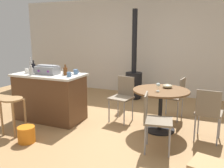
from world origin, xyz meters
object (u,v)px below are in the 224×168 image
(cup_3, at_px, (27,71))
(wine_glass, at_px, (158,85))
(cup_2, at_px, (69,74))
(cup_4, at_px, (64,71))
(wooden_stool, at_px, (13,107))
(folding_chair_left, at_px, (208,111))
(dining_table, at_px, (161,100))
(cup_1, at_px, (40,69))
(bottle_1, at_px, (34,68))
(kitchen_island, at_px, (50,97))
(bottle_0, at_px, (31,66))
(plastic_bucket, at_px, (26,134))
(folding_chair_near, at_px, (123,95))
(folding_chair_far, at_px, (154,118))
(bottle_3, at_px, (65,71))
(cup_0, at_px, (76,72))
(serving_bowl, at_px, (167,86))
(bottle_2, at_px, (31,71))
(folding_chair_right, at_px, (176,95))
(toolbox, at_px, (48,70))

(cup_3, bearing_deg, wine_glass, 6.44)
(cup_2, distance_m, cup_4, 0.35)
(wooden_stool, height_order, folding_chair_left, folding_chair_left)
(dining_table, xyz_separation_m, cup_1, (-2.48, -0.17, 0.41))
(bottle_1, bearing_deg, kitchen_island, -2.62)
(wine_glass, bearing_deg, wooden_stool, -155.92)
(kitchen_island, relative_size, bottle_0, 4.64)
(bottle_0, relative_size, plastic_bucket, 1.09)
(folding_chair_near, distance_m, folding_chair_far, 1.31)
(wine_glass, bearing_deg, bottle_3, -174.00)
(cup_0, distance_m, wine_glass, 1.62)
(folding_chair_near, height_order, cup_2, cup_2)
(plastic_bucket, bearing_deg, wooden_stool, 157.06)
(bottle_0, bearing_deg, serving_bowl, 8.33)
(folding_chair_far, bearing_deg, folding_chair_left, 40.97)
(bottle_1, distance_m, bottle_2, 0.29)
(folding_chair_right, height_order, plastic_bucket, folding_chair_right)
(bottle_2, bearing_deg, wine_glass, 9.80)
(cup_4, bearing_deg, folding_chair_left, 0.54)
(cup_1, bearing_deg, serving_bowl, 8.03)
(folding_chair_near, relative_size, plastic_bucket, 3.21)
(cup_4, bearing_deg, toolbox, -155.32)
(kitchen_island, relative_size, folding_chair_right, 1.62)
(bottle_2, relative_size, cup_0, 1.55)
(folding_chair_right, bearing_deg, folding_chair_far, -93.93)
(wooden_stool, bearing_deg, folding_chair_right, 36.56)
(kitchen_island, bearing_deg, folding_chair_near, 20.05)
(bottle_2, height_order, plastic_bucket, bottle_2)
(kitchen_island, xyz_separation_m, cup_2, (0.55, -0.12, 0.51))
(bottle_1, relative_size, cup_4, 2.31)
(bottle_2, bearing_deg, kitchen_island, 45.45)
(plastic_bucket, bearing_deg, kitchen_island, 106.12)
(bottle_3, bearing_deg, bottle_0, 174.41)
(bottle_3, relative_size, plastic_bucket, 0.75)
(kitchen_island, relative_size, cup_2, 12.19)
(bottle_3, xyz_separation_m, cup_0, (0.12, 0.17, -0.03))
(folding_chair_far, relative_size, cup_2, 7.63)
(dining_table, height_order, bottle_1, bottle_1)
(cup_4, bearing_deg, cup_3, -162.91)
(folding_chair_near, height_order, cup_1, cup_1)
(folding_chair_right, distance_m, wine_glass, 0.91)
(bottle_1, relative_size, wine_glass, 1.73)
(wooden_stool, relative_size, wine_glass, 4.43)
(wooden_stool, height_order, cup_1, cup_1)
(dining_table, height_order, serving_bowl, serving_bowl)
(folding_chair_near, relative_size, serving_bowl, 4.89)
(bottle_3, bearing_deg, serving_bowl, 14.89)
(cup_1, height_order, cup_3, cup_1)
(kitchen_island, height_order, dining_table, kitchen_island)
(folding_chair_right, bearing_deg, bottle_3, -152.71)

